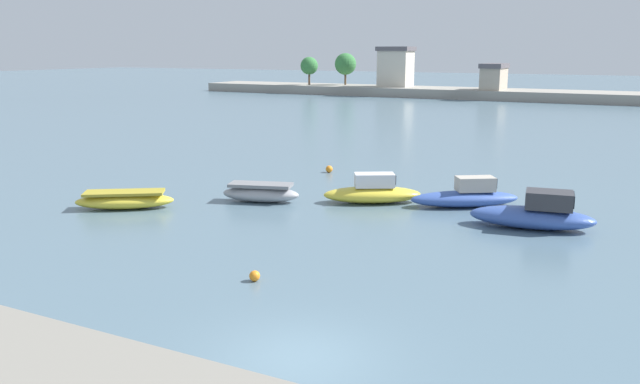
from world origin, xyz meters
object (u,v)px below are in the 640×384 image
moored_boat_1 (261,193)px  mooring_buoy_4 (477,191)px  moored_boat_4 (535,214)px  mooring_buoy_0 (536,191)px  moored_boat_2 (373,192)px  mooring_buoy_1 (255,276)px  mooring_buoy_3 (329,169)px  moored_boat_0 (125,200)px  moored_boat_3 (466,196)px

moored_boat_1 → mooring_buoy_4: 11.56m
moored_boat_4 → mooring_buoy_0: 7.45m
moored_boat_1 → moored_boat_2: (5.10, 2.43, 0.08)m
mooring_buoy_1 → mooring_buoy_3: 19.91m
moored_boat_0 → moored_boat_2: bearing=-0.2°
mooring_buoy_0 → mooring_buoy_1: 19.41m
moored_boat_0 → mooring_buoy_4: 18.18m
mooring_buoy_4 → moored_boat_3: bearing=-85.7°
moored_boat_0 → mooring_buoy_3: bearing=37.2°
moored_boat_3 → mooring_buoy_0: bearing=29.1°
moored_boat_0 → moored_boat_4: 19.07m
moored_boat_4 → mooring_buoy_1: moored_boat_4 is taller
moored_boat_2 → mooring_buoy_4: (4.17, 4.46, -0.38)m
moored_boat_4 → moored_boat_3: bearing=136.3°
moored_boat_3 → mooring_buoy_1: bearing=-136.7°
mooring_buoy_0 → moored_boat_3: bearing=-118.0°
moored_boat_2 → mooring_buoy_3: (-5.65, 6.35, -0.31)m
mooring_buoy_0 → mooring_buoy_4: (-2.75, -1.63, 0.03)m
mooring_buoy_3 → mooring_buoy_4: (9.82, -1.89, -0.07)m
moored_boat_0 → moored_boat_4: bearing=-17.0°
mooring_buoy_3 → mooring_buoy_4: size_ratio=1.45×
moored_boat_2 → mooring_buoy_3: 8.51m
moored_boat_0 → moored_boat_4: size_ratio=0.87×
moored_boat_1 → moored_boat_3: bearing=4.6°
moored_boat_0 → moored_boat_2: (10.17, 6.71, 0.12)m
mooring_buoy_1 → mooring_buoy_0: bearing=72.3°
mooring_buoy_0 → mooring_buoy_3: mooring_buoy_3 is taller
mooring_buoy_4 → moored_boat_1: bearing=-143.4°
moored_boat_0 → mooring_buoy_1: 12.56m
moored_boat_1 → mooring_buoy_1: moored_boat_1 is taller
moored_boat_0 → mooring_buoy_1: size_ratio=12.99×
moored_boat_3 → mooring_buoy_4: moored_boat_3 is taller
moored_boat_3 → moored_boat_4: moored_boat_4 is taller
moored_boat_4 → mooring_buoy_3: size_ratio=12.43×
mooring_buoy_1 → mooring_buoy_4: bearing=79.4°
moored_boat_0 → moored_boat_1: (5.07, 4.28, 0.04)m
mooring_buoy_1 → mooring_buoy_3: (-6.66, 18.76, 0.04)m
moored_boat_3 → mooring_buoy_3: moored_boat_3 is taller
moored_boat_4 → mooring_buoy_3: (-13.74, 7.60, -0.39)m
moored_boat_0 → mooring_buoy_0: (17.09, 12.80, -0.28)m
moored_boat_3 → mooring_buoy_0: 5.38m
mooring_buoy_4 → moored_boat_4: bearing=-55.5°
moored_boat_1 → moored_boat_3: (9.51, 3.78, 0.05)m
mooring_buoy_0 → moored_boat_2: bearing=-138.7°
mooring_buoy_0 → mooring_buoy_3: size_ratio=0.58×
mooring_buoy_4 → moored_boat_0: bearing=-142.1°
moored_boat_2 → moored_boat_3: moored_boat_2 is taller
moored_boat_3 → mooring_buoy_0: size_ratio=21.26×
moored_boat_2 → moored_boat_4: moored_boat_4 is taller
moored_boat_0 → moored_boat_2: 12.19m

